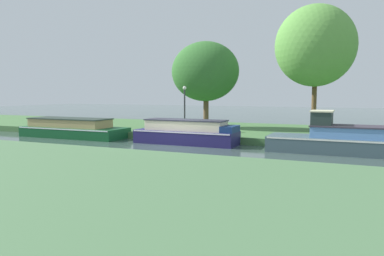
% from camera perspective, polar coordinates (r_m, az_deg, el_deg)
% --- Properties ---
extents(ground_plane, '(120.00, 120.00, 0.00)m').
position_cam_1_polar(ground_plane, '(20.18, -3.11, -2.76)').
color(ground_plane, '#3E514C').
extents(riverbank_far, '(72.00, 10.00, 0.40)m').
position_cam_1_polar(riverbank_far, '(26.54, 3.74, -0.38)').
color(riverbank_far, '#45713D').
rests_on(riverbank_far, ground_plane).
extents(riverbank_near, '(72.00, 10.00, 0.40)m').
position_cam_1_polar(riverbank_near, '(12.91, -21.64, -6.86)').
color(riverbank_near, '#4C744A').
rests_on(riverbank_near, ground_plane).
extents(forest_barge, '(7.10, 2.40, 1.22)m').
position_cam_1_polar(forest_barge, '(25.46, -17.54, -0.10)').
color(forest_barge, '#114C25').
rests_on(forest_barge, ground_plane).
extents(slate_narrowboat, '(8.66, 2.22, 2.00)m').
position_cam_1_polar(slate_narrowboat, '(19.15, 25.10, -1.81)').
color(slate_narrowboat, '#3D525B').
rests_on(slate_narrowboat, ground_plane).
extents(navy_cruiser, '(5.81, 1.79, 1.36)m').
position_cam_1_polar(navy_cruiser, '(21.02, -0.76, -0.75)').
color(navy_cruiser, '#211C52').
rests_on(navy_cruiser, ground_plane).
extents(willow_tree_left, '(4.86, 3.43, 6.00)m').
position_cam_1_polar(willow_tree_left, '(26.59, 1.95, 8.50)').
color(willow_tree_left, brown).
rests_on(willow_tree_left, riverbank_far).
extents(willow_tree_centre, '(5.00, 4.49, 7.93)m').
position_cam_1_polar(willow_tree_centre, '(25.41, 18.09, 11.69)').
color(willow_tree_centre, brown).
rests_on(willow_tree_centre, riverbank_far).
extents(lamp_post, '(0.24, 0.24, 2.86)m').
position_cam_1_polar(lamp_post, '(24.07, -1.13, 3.82)').
color(lamp_post, '#333338').
rests_on(lamp_post, riverbank_far).
extents(mooring_post_near, '(0.13, 0.13, 0.53)m').
position_cam_1_polar(mooring_post_near, '(21.84, 5.12, -0.40)').
color(mooring_post_near, '#513C1E').
rests_on(mooring_post_near, riverbank_far).
extents(mooring_post_far, '(0.19, 0.19, 0.52)m').
position_cam_1_polar(mooring_post_far, '(20.79, 18.33, -0.96)').
color(mooring_post_far, '#473225').
rests_on(mooring_post_far, riverbank_far).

